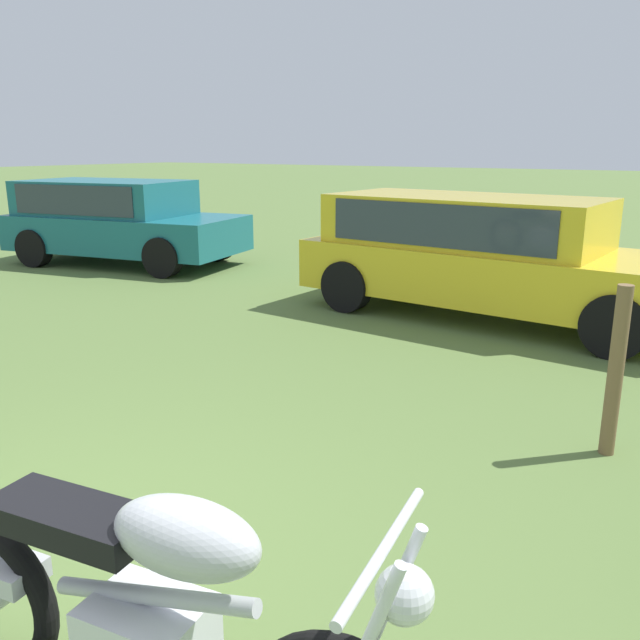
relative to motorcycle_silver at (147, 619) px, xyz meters
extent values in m
cylinder|color=silver|center=(0.76, 0.20, 0.17)|extent=(0.27, 0.07, 0.72)
cylinder|color=#B7BABF|center=(0.02, 0.01, 0.09)|extent=(0.81, 0.17, 0.23)
ellipsoid|color=#B7BABF|center=(0.17, 0.03, 0.35)|extent=(0.55, 0.33, 0.24)
cube|color=black|center=(-0.30, -0.04, 0.29)|extent=(0.63, 0.32, 0.10)
cylinder|color=silver|center=(0.81, 0.12, 0.49)|extent=(0.12, 0.64, 0.03)
sphere|color=silver|center=(0.87, 0.13, 0.37)|extent=(0.18, 0.18, 0.16)
cube|color=#19606B|center=(-7.53, 6.53, 0.06)|extent=(4.28, 2.52, 0.60)
cube|color=#19606B|center=(-7.92, 6.45, 0.64)|extent=(3.06, 2.12, 0.60)
cube|color=#2D3842|center=(-7.92, 6.45, 0.66)|extent=(2.66, 2.07, 0.48)
cylinder|color=black|center=(-6.41, 7.59, -0.17)|extent=(0.67, 0.34, 0.64)
cylinder|color=black|center=(-6.09, 5.96, -0.17)|extent=(0.67, 0.34, 0.64)
cylinder|color=black|center=(-8.97, 7.09, -0.17)|extent=(0.67, 0.34, 0.64)
cylinder|color=black|center=(-8.65, 5.46, -0.17)|extent=(0.67, 0.34, 0.64)
cube|color=gold|center=(-0.94, 6.34, 0.06)|extent=(4.64, 2.00, 0.60)
cube|color=gold|center=(-1.34, 6.36, 0.64)|extent=(3.27, 1.74, 0.60)
cube|color=#2D3842|center=(-1.34, 6.36, 0.66)|extent=(2.79, 1.75, 0.48)
cylinder|color=black|center=(0.57, 5.44, -0.17)|extent=(0.65, 0.26, 0.64)
cylinder|color=black|center=(-2.46, 7.24, -0.17)|extent=(0.65, 0.26, 0.64)
cylinder|color=black|center=(-2.56, 5.64, -0.17)|extent=(0.65, 0.26, 0.64)
cylinder|color=brown|center=(0.91, 3.21, 0.09)|extent=(0.10, 0.10, 1.16)
camera|label=1|loc=(1.49, -1.24, 1.52)|focal=36.85mm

